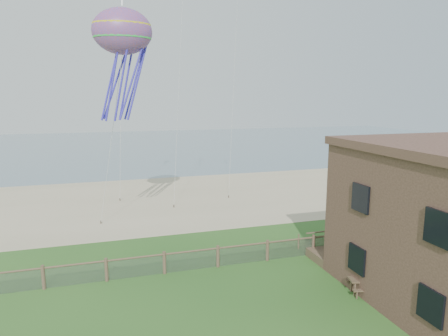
{
  "coord_description": "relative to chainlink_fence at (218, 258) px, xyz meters",
  "views": [
    {
      "loc": [
        -5.86,
        -14.29,
        9.4
      ],
      "look_at": [
        0.97,
        8.0,
        5.26
      ],
      "focal_mm": 32.0,
      "sensor_mm": 36.0,
      "label": 1
    }
  ],
  "objects": [
    {
      "name": "ocean",
      "position": [
        0.0,
        60.0,
        -0.55
      ],
      "size": [
        160.0,
        68.0,
        0.02
      ],
      "primitive_type": "cube",
      "color": "slate",
      "rests_on": "ground"
    },
    {
      "name": "motel_deck",
      "position": [
        13.0,
        -1.0,
        -0.3
      ],
      "size": [
        15.0,
        2.0,
        0.5
      ],
      "primitive_type": "cube",
      "color": "brown",
      "rests_on": "ground"
    },
    {
      "name": "ground",
      "position": [
        0.0,
        -6.0,
        -0.55
      ],
      "size": [
        160.0,
        160.0,
        0.0
      ],
      "primitive_type": "plane",
      "color": "#24511B",
      "rests_on": "ground"
    },
    {
      "name": "chainlink_fence",
      "position": [
        0.0,
        0.0,
        0.0
      ],
      "size": [
        36.2,
        0.2,
        1.25
      ],
      "primitive_type": null,
      "color": "brown",
      "rests_on": "ground"
    },
    {
      "name": "sand_beach",
      "position": [
        0.0,
        16.0,
        -0.55
      ],
      "size": [
        72.0,
        20.0,
        0.02
      ],
      "primitive_type": "cube",
      "color": "tan",
      "rests_on": "ground"
    },
    {
      "name": "picnic_table",
      "position": [
        6.03,
        -5.07,
        -0.19
      ],
      "size": [
        1.95,
        1.65,
        0.71
      ],
      "primitive_type": null,
      "rotation": [
        0.0,
        0.0,
        -0.25
      ],
      "color": "brown",
      "rests_on": "ground"
    },
    {
      "name": "octopus_kite",
      "position": [
        -4.28,
        7.05,
        11.06
      ],
      "size": [
        4.15,
        3.32,
        7.58
      ],
      "primitive_type": null,
      "rotation": [
        0.0,
        0.0,
        -0.21
      ],
      "color": "#DC4522"
    }
  ]
}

